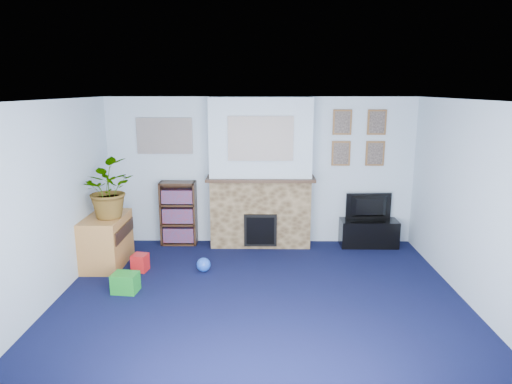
{
  "coord_description": "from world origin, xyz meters",
  "views": [
    {
      "loc": [
        0.01,
        -5.11,
        2.53
      ],
      "look_at": [
        -0.06,
        0.87,
        1.17
      ],
      "focal_mm": 32.0,
      "sensor_mm": 36.0,
      "label": 1
    }
  ],
  "objects_px": {
    "television": "(370,207)",
    "sideboard": "(107,241)",
    "bookshelf": "(179,214)",
    "tv_stand": "(369,233)"
  },
  "relations": [
    {
      "from": "tv_stand",
      "to": "bookshelf",
      "type": "bearing_deg",
      "value": 178.59
    },
    {
      "from": "bookshelf",
      "to": "sideboard",
      "type": "distance_m",
      "value": 1.3
    },
    {
      "from": "tv_stand",
      "to": "television",
      "type": "distance_m",
      "value": 0.43
    },
    {
      "from": "television",
      "to": "tv_stand",
      "type": "bearing_deg",
      "value": 86.19
    },
    {
      "from": "bookshelf",
      "to": "sideboard",
      "type": "relative_size",
      "value": 1.12
    },
    {
      "from": "television",
      "to": "sideboard",
      "type": "relative_size",
      "value": 0.79
    },
    {
      "from": "bookshelf",
      "to": "sideboard",
      "type": "height_order",
      "value": "bookshelf"
    },
    {
      "from": "tv_stand",
      "to": "television",
      "type": "height_order",
      "value": "television"
    },
    {
      "from": "bookshelf",
      "to": "tv_stand",
      "type": "bearing_deg",
      "value": -1.41
    },
    {
      "from": "sideboard",
      "to": "bookshelf",
      "type": "bearing_deg",
      "value": 46.08
    }
  ]
}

